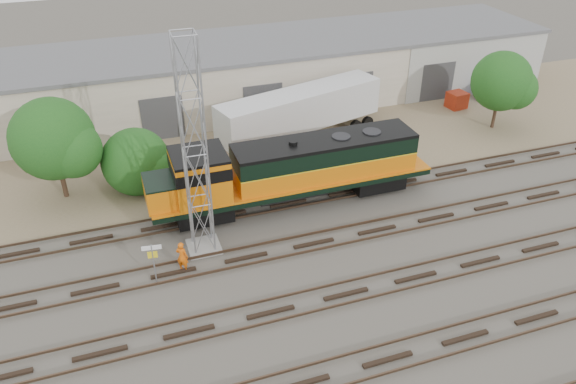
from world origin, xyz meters
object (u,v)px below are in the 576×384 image
object	(u,v)px
semi_trailer	(304,110)
signal_tower	(195,155)
worker	(182,257)
locomotive	(288,170)

from	to	relation	value
semi_trailer	signal_tower	bearing A→B (deg)	-147.91
semi_trailer	worker	bearing A→B (deg)	-147.97
signal_tower	worker	bearing A→B (deg)	-133.01
signal_tower	semi_trailer	bearing A→B (deg)	47.48
signal_tower	worker	world-z (taller)	signal_tower
signal_tower	semi_trailer	distance (m)	15.25
locomotive	worker	xyz separation A→B (m)	(-7.43, -4.34, -1.54)
worker	semi_trailer	xyz separation A→B (m)	(11.47, 12.49, 1.66)
locomotive	signal_tower	distance (m)	7.50
worker	signal_tower	bearing A→B (deg)	-96.71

